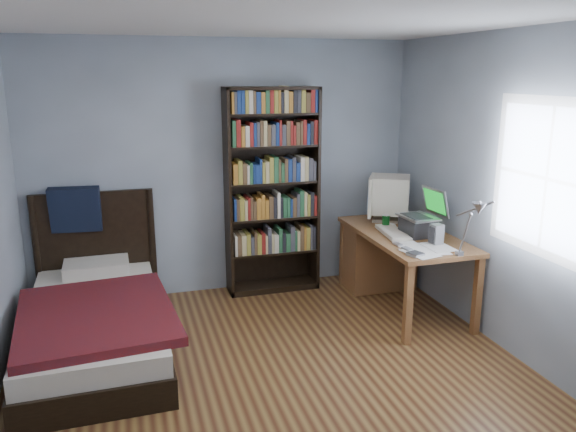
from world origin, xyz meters
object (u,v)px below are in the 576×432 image
object	(u,v)px
crt_monitor	(388,195)
speaker	(437,235)
desk	(384,253)
soda_can	(386,222)
desk_lamp	(476,214)
bed	(96,317)
bookshelf	(272,191)
keyboard	(393,233)
laptop	(420,222)

from	to	relation	value
crt_monitor	speaker	world-z (taller)	crt_monitor
desk	soda_can	xyz separation A→B (m)	(-0.10, -0.21, 0.38)
desk	desk_lamp	world-z (taller)	desk_lamp
soda_can	crt_monitor	bearing A→B (deg)	62.02
soda_can	bed	size ratio (longest dim) A/B	0.06
soda_can	bookshelf	size ratio (longest dim) A/B	0.06
keyboard	bed	distance (m)	2.68
desk_lamp	bed	bearing A→B (deg)	159.55
keyboard	speaker	world-z (taller)	speaker
desk_lamp	soda_can	distance (m)	1.30
desk	keyboard	xyz separation A→B (m)	(-0.13, -0.42, 0.33)
keyboard	soda_can	distance (m)	0.22
soda_can	desk	bearing A→B (deg)	63.81
desk	crt_monitor	size ratio (longest dim) A/B	2.69
laptop	bookshelf	world-z (taller)	bookshelf
soda_can	keyboard	bearing A→B (deg)	-97.40
bookshelf	desk_lamp	bearing A→B (deg)	-59.99
keyboard	bed	world-z (taller)	bed
crt_monitor	bookshelf	xyz separation A→B (m)	(-1.10, 0.34, 0.04)
desk_lamp	soda_can	bearing A→B (deg)	94.78
keyboard	bookshelf	xyz separation A→B (m)	(-0.93, 0.81, 0.28)
laptop	speaker	xyz separation A→B (m)	(-0.00, -0.31, -0.03)
laptop	keyboard	xyz separation A→B (m)	(-0.22, 0.09, -0.10)
desk_lamp	soda_can	world-z (taller)	desk_lamp
desk	laptop	world-z (taller)	laptop
bed	desk_lamp	bearing A→B (deg)	-20.45
crt_monitor	soda_can	bearing A→B (deg)	-117.98
desk	crt_monitor	distance (m)	0.58
laptop	desk_lamp	world-z (taller)	desk_lamp
bookshelf	speaker	bearing A→B (deg)	-46.28
laptop	bed	world-z (taller)	same
laptop	bookshelf	distance (m)	1.47
keyboard	bookshelf	bearing A→B (deg)	146.23
bed	laptop	bearing A→B (deg)	-1.70
speaker	desk_lamp	bearing A→B (deg)	-103.98
soda_can	bookshelf	distance (m)	1.15
bookshelf	desk	bearing A→B (deg)	-20.14
laptop	bed	size ratio (longest dim) A/B	0.20
speaker	soda_can	world-z (taller)	speaker
bookshelf	bed	world-z (taller)	bookshelf
desk	bookshelf	size ratio (longest dim) A/B	0.73
desk_lamp	desk	bearing A→B (deg)	90.06
keyboard	desk_lamp	bearing A→B (deg)	-75.70
speaker	bookshelf	distance (m)	1.67
soda_can	laptop	bearing A→B (deg)	-57.11
desk	bookshelf	bearing A→B (deg)	159.86
desk_lamp	keyboard	world-z (taller)	desk_lamp
desk_lamp	speaker	xyz separation A→B (m)	(0.08, 0.64, -0.34)
laptop	bookshelf	xyz separation A→B (m)	(-1.15, 0.89, 0.18)
laptop	keyboard	world-z (taller)	laptop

